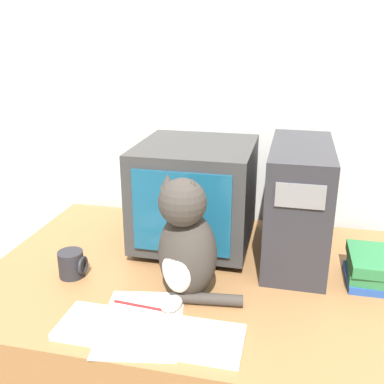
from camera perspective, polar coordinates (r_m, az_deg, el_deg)
wall_back at (r=1.81m, az=4.22°, el=11.97°), size 7.00×0.05×2.50m
desk at (r=1.69m, az=0.42°, el=-21.33°), size 1.33×0.92×0.77m
crt_monitor at (r=1.57m, az=0.43°, el=-0.22°), size 0.39×0.41×0.37m
computer_tower at (r=1.52m, az=13.29°, el=-1.30°), size 0.19×0.47×0.39m
keyboard at (r=1.19m, az=-5.44°, el=-17.30°), size 0.48×0.15×0.02m
cat at (r=1.26m, az=-0.76°, el=-6.73°), size 0.27×0.23×0.37m
book_stack at (r=1.49m, az=21.94°, el=-8.99°), size 0.15×0.20×0.09m
pen at (r=1.30m, az=-6.84°, el=-14.14°), size 0.15×0.02×0.01m
paper_sheet at (r=1.24m, az=-6.43°, el=-16.20°), size 0.26×0.33×0.00m
mug at (r=1.47m, az=-14.99°, el=-8.83°), size 0.08×0.08×0.08m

